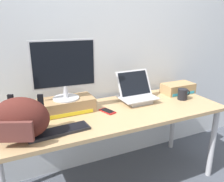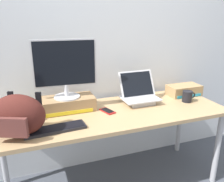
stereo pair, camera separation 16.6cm
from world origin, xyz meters
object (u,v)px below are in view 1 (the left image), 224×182
at_px(desktop_monitor, 64,69).
at_px(toner_box_cyan, 178,88).
at_px(toner_box_yellow, 66,105).
at_px(external_keyboard, 59,131).
at_px(cell_phone, 107,111).
at_px(messenger_backpack, 21,119).
at_px(plush_toy, 27,111).
at_px(open_laptop, 137,96).
at_px(coffee_mug, 183,94).

relative_size(desktop_monitor, toner_box_cyan, 1.56).
distance_m(toner_box_yellow, toner_box_cyan, 1.16).
bearing_deg(external_keyboard, cell_phone, 19.40).
xyz_separation_m(toner_box_yellow, cell_phone, (0.30, -0.14, -0.05)).
bearing_deg(toner_box_cyan, messenger_backpack, -168.41).
height_order(cell_phone, plush_toy, plush_toy).
bearing_deg(open_laptop, coffee_mug, -16.75).
distance_m(messenger_backpack, plush_toy, 0.35).
bearing_deg(plush_toy, cell_phone, -14.88).
bearing_deg(toner_box_yellow, coffee_mug, -9.30).
distance_m(external_keyboard, coffee_mug, 1.22).
relative_size(toner_box_yellow, open_laptop, 1.37).
bearing_deg(desktop_monitor, external_keyboard, -108.86).
distance_m(toner_box_yellow, messenger_backpack, 0.49).
bearing_deg(toner_box_cyan, open_laptop, -175.03).
relative_size(messenger_backpack, coffee_mug, 3.15).
height_order(toner_box_yellow, messenger_backpack, messenger_backpack).
bearing_deg(external_keyboard, desktop_monitor, 63.01).
xyz_separation_m(toner_box_yellow, external_keyboard, (-0.14, -0.34, -0.05)).
height_order(open_laptop, plush_toy, open_laptop).
bearing_deg(desktop_monitor, messenger_backpack, -135.28).
height_order(messenger_backpack, plush_toy, messenger_backpack).
distance_m(desktop_monitor, external_keyboard, 0.50).
xyz_separation_m(messenger_backpack, cell_phone, (0.67, 0.17, -0.13)).
bearing_deg(open_laptop, cell_phone, -163.89).
distance_m(toner_box_yellow, coffee_mug, 1.08).
height_order(toner_box_yellow, external_keyboard, toner_box_yellow).
bearing_deg(cell_phone, toner_box_yellow, 136.28).
relative_size(open_laptop, external_keyboard, 0.76).
xyz_separation_m(toner_box_yellow, plush_toy, (-0.31, 0.02, -0.01)).
distance_m(desktop_monitor, plush_toy, 0.44).
relative_size(toner_box_yellow, messenger_backpack, 1.07).
bearing_deg(open_laptop, desktop_monitor, 175.85).
relative_size(open_laptop, coffee_mug, 2.47).
xyz_separation_m(toner_box_yellow, desktop_monitor, (-0.00, -0.00, 0.31)).
relative_size(coffee_mug, toner_box_cyan, 0.41).
bearing_deg(open_laptop, toner_box_yellow, 175.75).
distance_m(toner_box_yellow, cell_phone, 0.34).
bearing_deg(plush_toy, toner_box_cyan, -0.78).
bearing_deg(messenger_backpack, plush_toy, 102.82).
bearing_deg(coffee_mug, desktop_monitor, 170.76).
distance_m(coffee_mug, toner_box_cyan, 0.19).
distance_m(toner_box_yellow, plush_toy, 0.31).
bearing_deg(messenger_backpack, desktop_monitor, 63.53).
xyz_separation_m(open_laptop, coffee_mug, (0.43, -0.13, -0.01)).
bearing_deg(cell_phone, coffee_mug, -20.46).
distance_m(external_keyboard, plush_toy, 0.39).
distance_m(cell_phone, toner_box_cyan, 0.87).
height_order(toner_box_yellow, plush_toy, toner_box_yellow).
xyz_separation_m(toner_box_yellow, toner_box_cyan, (1.16, -0.00, -0.01)).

